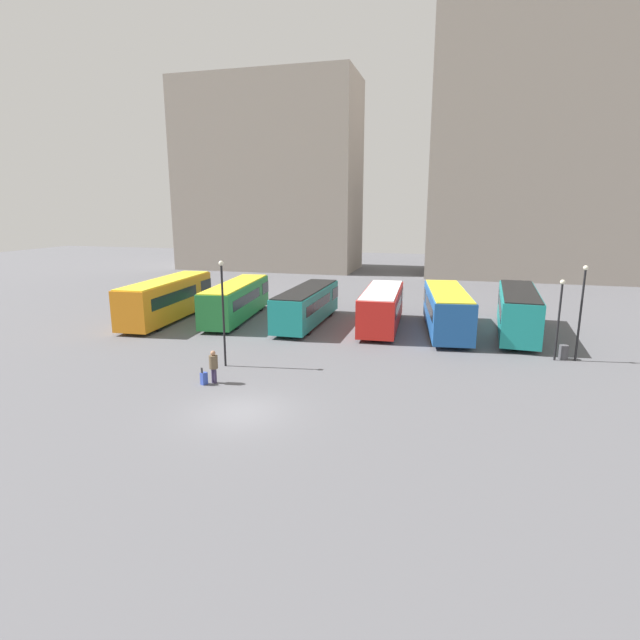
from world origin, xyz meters
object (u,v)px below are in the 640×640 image
(lamp_post_2, at_px, (223,305))
(bus_2, at_px, (307,304))
(bus_1, at_px, (237,299))
(traveler, at_px, (213,364))
(bus_4, at_px, (447,309))
(lamp_post_0, at_px, (559,312))
(bus_0, at_px, (168,298))
(suitcase, at_px, (204,378))
(trash_bin, at_px, (563,352))
(bus_3, at_px, (382,307))
(bus_5, at_px, (518,310))
(lamp_post_1, at_px, (581,306))

(lamp_post_2, bearing_deg, bus_2, 82.56)
(bus_1, height_order, traveler, bus_1)
(bus_4, height_order, lamp_post_0, lamp_post_0)
(bus_0, height_order, suitcase, bus_0)
(suitcase, bearing_deg, traveler, -28.94)
(trash_bin, bearing_deg, bus_1, 167.47)
(lamp_post_0, bearing_deg, bus_2, 162.82)
(bus_2, relative_size, bus_3, 1.07)
(bus_5, height_order, lamp_post_0, lamp_post_0)
(bus_2, distance_m, traveler, 13.99)
(suitcase, bearing_deg, lamp_post_0, -41.70)
(bus_5, distance_m, traveler, 21.70)
(lamp_post_0, xyz_separation_m, lamp_post_1, (1.14, 0.15, 0.43))
(bus_1, relative_size, bus_3, 1.15)
(bus_1, relative_size, bus_2, 1.07)
(bus_1, bearing_deg, lamp_post_1, -109.04)
(bus_1, relative_size, bus_4, 1.06)
(lamp_post_2, bearing_deg, traveler, -75.85)
(bus_2, height_order, lamp_post_0, lamp_post_0)
(bus_3, bearing_deg, bus_2, 89.63)
(lamp_post_0, bearing_deg, bus_4, 140.19)
(bus_3, height_order, suitcase, bus_3)
(bus_3, distance_m, bus_5, 9.48)
(traveler, distance_m, lamp_post_2, 3.74)
(bus_2, bearing_deg, lamp_post_0, -107.27)
(traveler, relative_size, lamp_post_0, 0.36)
(bus_2, bearing_deg, bus_4, -89.36)
(lamp_post_1, bearing_deg, bus_5, 114.80)
(bus_4, relative_size, suitcase, 11.55)
(bus_4, xyz_separation_m, traveler, (-11.11, -14.09, -0.66))
(bus_3, distance_m, lamp_post_1, 13.33)
(bus_3, height_order, lamp_post_0, lamp_post_0)
(bus_2, xyz_separation_m, bus_4, (10.34, 0.13, 0.15))
(lamp_post_1, height_order, trash_bin, lamp_post_1)
(lamp_post_2, bearing_deg, lamp_post_0, 18.49)
(bus_1, distance_m, bus_2, 5.98)
(suitcase, bearing_deg, lamp_post_2, 26.66)
(lamp_post_1, bearing_deg, traveler, -154.31)
(bus_1, xyz_separation_m, bus_2, (5.97, -0.30, -0.06))
(bus_1, relative_size, suitcase, 12.24)
(bus_0, xyz_separation_m, bus_1, (5.09, 1.80, -0.18))
(bus_2, distance_m, lamp_post_2, 11.49)
(bus_0, relative_size, bus_2, 1.10)
(bus_1, bearing_deg, bus_0, 103.02)
(lamp_post_1, bearing_deg, lamp_post_2, -162.13)
(bus_5, bearing_deg, bus_0, 98.15)
(bus_0, relative_size, lamp_post_1, 2.03)
(suitcase, xyz_separation_m, lamp_post_1, (18.99, 9.28, 2.97))
(bus_1, height_order, bus_4, bus_4)
(bus_1, distance_m, bus_3, 11.66)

